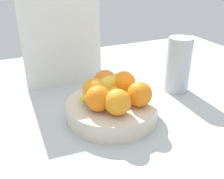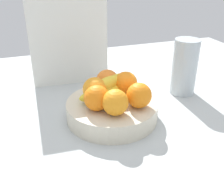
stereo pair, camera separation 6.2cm
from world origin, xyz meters
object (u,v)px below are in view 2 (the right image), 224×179
Objects in this scene: orange_front_left at (115,102)px; fruit_bowl at (112,110)px; orange_front_right at (139,95)px; thermos_tumbler at (185,67)px; orange_back_left at (107,81)px; banana_bunch at (107,88)px; orange_center at (126,83)px; orange_back_right at (95,89)px; cutting_board at (69,37)px; orange_top_stack at (97,98)px.

fruit_bowl is at bearing 78.23° from orange_front_left.
thermos_tumbler is at bearing 29.46° from orange_front_right.
orange_front_right is 1.00× the size of orange_back_left.
orange_front_left is (-1.40, -6.73, 6.24)cm from fruit_bowl.
thermos_tumbler reaches higher than fruit_bowl.
orange_back_left is at bearing 71.06° from banana_bunch.
orange_back_left is at bearing 144.60° from orange_center.
banana_bunch is 0.97× the size of thermos_tumbler.
cutting_board reaches higher than orange_back_right.
cutting_board is at bearing 110.15° from orange_front_right.
fruit_bowl is at bearing -164.88° from thermos_tumbler.
fruit_bowl is 8.08cm from orange_back_right.
orange_back_left is 0.20× the size of cutting_board.
banana_bunch is at bearing -72.87° from cutting_board.
orange_front_right is at bearing 12.39° from orange_front_left.
cutting_board is (-6.00, 25.70, 9.50)cm from banana_bunch.
banana_bunch is (-6.54, 8.48, -0.44)cm from orange_front_right.
orange_top_stack is at bearing -149.45° from orange_center.
orange_front_right is at bearing -36.08° from orange_back_right.
orange_top_stack is (-5.34, -2.76, 6.24)cm from fruit_bowl.
orange_front_left is at bearing -124.23° from orange_center.
cutting_board is at bearing 97.86° from orange_front_left.
orange_back_right is (-5.34, -4.56, 0.00)cm from orange_back_left.
orange_front_right is at bearing -65.86° from cutting_board.
banana_bunch is at bearing 84.11° from orange_front_left.
orange_back_left is at bearing 113.13° from orange_front_right.
thermos_tumbler reaches higher than orange_center.
cutting_board is at bearing 108.42° from orange_back_left.
orange_top_stack is at bearing -162.85° from thermos_tumbler.
thermos_tumbler is at bearing -27.01° from cutting_board.
orange_back_right reaches higher than fruit_bowl.
orange_back_right is at bearing -81.78° from cutting_board.
orange_front_left is 37.30cm from cutting_board.
cutting_board reaches higher than fruit_bowl.
banana_bunch reaches higher than fruit_bowl.
orange_front_left is at bearing -78.14° from cutting_board.
thermos_tumbler is (35.39, -21.26, -8.28)cm from cutting_board.
orange_front_left is at bearing -154.42° from thermos_tumbler.
orange_back_left is (-4.81, 3.42, 0.00)cm from orange_center.
orange_front_right is 1.00× the size of orange_back_right.
fruit_bowl is 3.79× the size of orange_back_left.
orange_front_right is at bearing -39.30° from fruit_bowl.
orange_back_right is at bearing 107.71° from orange_front_left.
orange_front_left is at bearing -99.56° from orange_back_left.
orange_front_left and orange_front_right have the same top height.
orange_center is (-0.43, 8.85, 0.00)cm from orange_front_right.
banana_bunch is at bearing -176.52° from orange_center.
orange_back_left is 0.38× the size of banana_bunch.
orange_top_stack is (-0.95, -5.41, 0.00)cm from orange_back_right.
banana_bunch is at bearing 95.93° from fruit_bowl.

